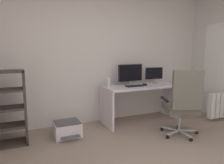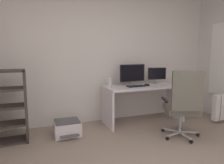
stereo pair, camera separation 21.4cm
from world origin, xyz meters
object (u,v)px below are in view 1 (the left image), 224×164
desk (141,95)px  computer_mouse (145,85)px  monitor_secondary (154,74)px  printer (67,129)px  radiator (223,104)px  desktop_speaker (108,83)px  keyboard (134,86)px  monitor_main (130,74)px  office_chair (183,102)px

desk → computer_mouse: 0.21m
monitor_secondary → printer: bearing=-172.2°
radiator → desktop_speaker: bearing=163.9°
printer → keyboard: bearing=4.0°
monitor_secondary → radiator: (1.22, -0.71, -0.61)m
desk → monitor_secondary: 0.54m
monitor_main → office_chair: size_ratio=0.49×
computer_mouse → office_chair: 0.95m
desk → office_chair: bearing=-80.2°
monitor_main → printer: (-1.33, -0.26, -0.84)m
desk → keyboard: 0.29m
printer → radiator: 3.15m
desk → office_chair: size_ratio=1.39×
desktop_speaker → printer: size_ratio=0.38×
computer_mouse → radiator: (1.53, -0.56, -0.43)m
radiator → office_chair: bearing=-165.6°
desk → printer: (-1.52, -0.15, -0.42)m
office_chair → radiator: 1.49m
monitor_main → keyboard: monitor_main is taller
keyboard → office_chair: office_chair is taller
printer → desktop_speaker: bearing=14.2°
radiator → keyboard: bearing=163.1°
computer_mouse → desktop_speaker: size_ratio=0.59×
monitor_secondary → radiator: bearing=-30.1°
desk → office_chair: 0.98m
computer_mouse → radiator: size_ratio=0.13×
computer_mouse → printer: computer_mouse is taller
keyboard → office_chair: size_ratio=0.31×
desk → desktop_speaker: desktop_speaker is taller
radiator → printer: bearing=171.8°
keyboard → printer: (-1.32, -0.09, -0.62)m
desk → computer_mouse: (0.05, -0.03, 0.20)m
monitor_secondary → radiator: monitor_secondary is taller
monitor_main → printer: monitor_main is taller
desk → monitor_main: bearing=151.2°
monitor_secondary → computer_mouse: 0.39m
monitor_main → computer_mouse: size_ratio=5.40×
keyboard → desktop_speaker: bearing=166.6°
desk → radiator: size_ratio=2.06×
desktop_speaker → monitor_secondary: bearing=2.6°
monitor_secondary → printer: 2.07m
office_chair → monitor_secondary: bearing=79.2°
computer_mouse → radiator: 1.69m
monitor_secondary → desktop_speaker: bearing=-177.4°
desktop_speaker → desk: bearing=-4.9°
desk → office_chair: office_chair is taller
office_chair → radiator: office_chair is taller
desk → radiator: (1.59, -0.60, -0.23)m
desktop_speaker → office_chair: bearing=-50.1°
radiator → monitor_secondary: bearing=149.9°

